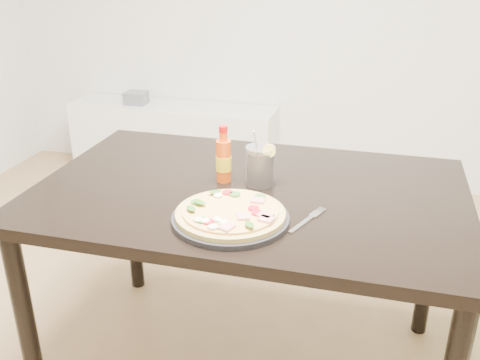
% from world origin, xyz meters
% --- Properties ---
extents(dining_table, '(1.40, 0.90, 0.75)m').
position_xyz_m(dining_table, '(0.16, 0.36, 0.67)').
color(dining_table, black).
rests_on(dining_table, ground).
extents(plate, '(0.34, 0.34, 0.02)m').
position_xyz_m(plate, '(0.17, 0.13, 0.76)').
color(plate, black).
rests_on(plate, dining_table).
extents(pizza, '(0.32, 0.32, 0.03)m').
position_xyz_m(pizza, '(0.17, 0.13, 0.78)').
color(pizza, '#D4B65F').
rests_on(pizza, plate).
extents(hot_sauce_bottle, '(0.06, 0.06, 0.19)m').
position_xyz_m(hot_sauce_bottle, '(0.07, 0.40, 0.83)').
color(hot_sauce_bottle, '#E84D0D').
rests_on(hot_sauce_bottle, dining_table).
extents(cola_cup, '(0.10, 0.10, 0.19)m').
position_xyz_m(cola_cup, '(0.19, 0.41, 0.81)').
color(cola_cup, black).
rests_on(cola_cup, dining_table).
extents(fork, '(0.09, 0.18, 0.00)m').
position_xyz_m(fork, '(0.38, 0.19, 0.75)').
color(fork, silver).
rests_on(fork, dining_table).
extents(media_console, '(1.40, 0.34, 0.50)m').
position_xyz_m(media_console, '(-0.80, 2.07, 0.25)').
color(media_console, white).
rests_on(media_console, ground).
extents(cd_stack, '(0.14, 0.12, 0.08)m').
position_xyz_m(cd_stack, '(-1.05, 2.05, 0.54)').
color(cd_stack, slate).
rests_on(cd_stack, media_console).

